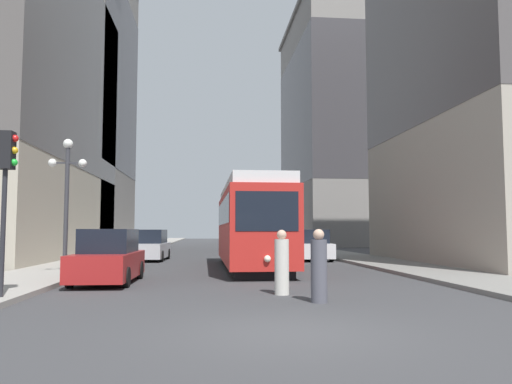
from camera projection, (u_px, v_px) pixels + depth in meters
ground_plane at (290, 332)px, 8.73m from camera, size 200.00×200.00×0.00m
sidewalk_left at (141, 248)px, 47.69m from camera, size 3.31×120.00×0.15m
sidewalk_right at (301, 248)px, 49.18m from camera, size 3.31×120.00×0.15m
streetcar at (251, 223)px, 23.53m from camera, size 2.72×12.61×3.89m
transit_bus at (277, 228)px, 43.20m from camera, size 2.78×11.40×3.45m
parked_car_left_near at (109, 258)px, 16.99m from camera, size 1.94×4.63×1.82m
parked_car_left_mid at (151, 246)px, 29.62m from camera, size 2.06×4.85×1.82m
parked_car_right_far at (312, 246)px, 30.03m from camera, size 1.94×4.90×1.82m
pedestrian_crossing_near at (282, 264)px, 13.89m from camera, size 0.40×0.40×1.79m
pedestrian_crossing_far at (319, 268)px, 12.40m from camera, size 0.41×0.41×1.81m
traffic_light_near_left at (6, 169)px, 12.49m from camera, size 0.47×0.36×4.10m
lamp_post_left_near at (67, 184)px, 18.68m from camera, size 1.41×0.36×5.05m
building_left_corner at (52, 86)px, 46.36m from camera, size 13.54×18.35×29.25m
building_right_midblock at (333, 126)px, 63.99m from camera, size 10.62×22.68×29.25m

